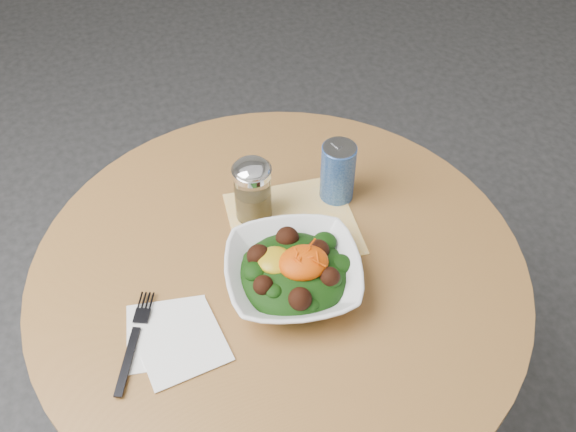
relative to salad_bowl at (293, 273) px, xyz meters
name	(u,v)px	position (x,y,z in m)	size (l,w,h in m)	color
table	(280,326)	(-0.01, 0.05, -0.23)	(0.90, 0.90, 0.75)	black
cloth_napkin	(293,223)	(0.04, 0.14, -0.03)	(0.24, 0.22, 0.00)	#FFA90D
paper_napkins	(175,338)	(-0.22, -0.05, -0.03)	(0.17, 0.18, 0.00)	white
salad_bowl	(293,273)	(0.00, 0.00, 0.00)	(0.27, 0.27, 0.09)	white
fork	(135,338)	(-0.28, -0.04, -0.03)	(0.09, 0.19, 0.00)	black
spice_shaker	(253,191)	(-0.03, 0.18, 0.03)	(0.07, 0.07, 0.13)	silver
beverage_can	(338,172)	(0.15, 0.19, 0.03)	(0.07, 0.07, 0.13)	navy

